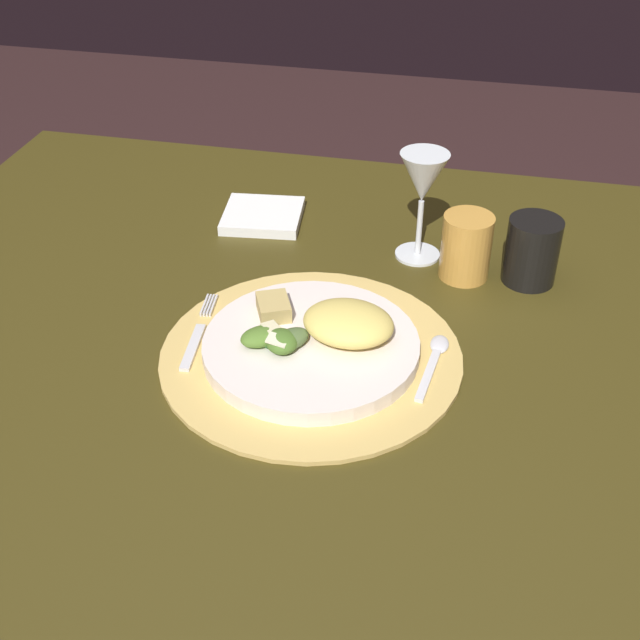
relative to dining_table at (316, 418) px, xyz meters
The scene contains 12 objects.
dining_table is the anchor object (origin of this frame).
placemat 0.16m from the dining_table, 82.41° to the right, with size 0.36×0.36×0.01m, color tan.
dinner_plate 0.18m from the dining_table, 82.41° to the right, with size 0.26×0.26×0.02m, color silver.
pasta_serving 0.20m from the dining_table, 37.76° to the right, with size 0.11×0.09×0.04m, color #E5CB63.
salad_greens 0.20m from the dining_table, 110.50° to the right, with size 0.09×0.07×0.02m.
bread_piece 0.19m from the dining_table, 164.50° to the right, with size 0.05×0.04×0.02m, color tan.
fork 0.22m from the dining_table, 158.71° to the right, with size 0.03×0.16×0.00m.
spoon 0.22m from the dining_table, 12.75° to the right, with size 0.03×0.13×0.01m.
napkin 0.33m from the dining_table, 118.60° to the left, with size 0.12×0.11×0.02m, color white.
wine_glass 0.35m from the dining_table, 63.29° to the left, with size 0.07×0.07×0.16m.
amber_tumbler 0.31m from the dining_table, 44.22° to the left, with size 0.07×0.07×0.09m, color gold.
dark_tumbler 0.37m from the dining_table, 33.99° to the left, with size 0.07×0.07×0.09m, color black.
Camera 1 is at (0.19, -0.83, 1.35)m, focal length 46.87 mm.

